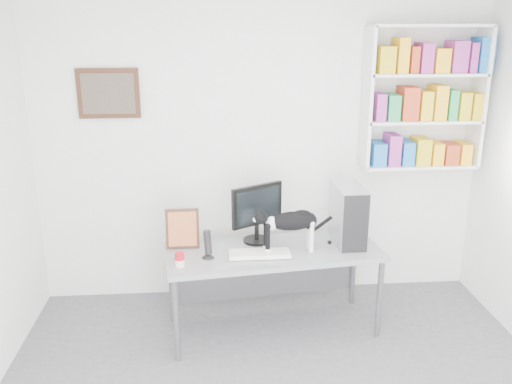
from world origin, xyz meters
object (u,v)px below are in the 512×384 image
cat (291,231)px  desk (273,290)px  speaker (208,244)px  leaning_print (182,228)px  bookshelf (424,98)px  soup_can (180,260)px  keyboard (259,254)px  pc_tower (348,214)px  monitor (257,213)px

cat → desk: bearing=152.3°
desk → cat: bearing=-28.7°
speaker → leaning_print: bearing=103.5°
cat → leaning_print: bearing=162.6°
bookshelf → desk: size_ratio=0.72×
speaker → soup_can: 0.26m
bookshelf → leaning_print: bearing=-167.7°
bookshelf → speaker: (-1.89, -0.69, -1.01)m
keyboard → pc_tower: pc_tower is taller
pc_tower → cat: 0.54m
bookshelf → speaker: size_ratio=5.30×
speaker → soup_can: size_ratio=2.23×
bookshelf → pc_tower: (-0.73, -0.45, -0.89)m
leaning_print → soup_can: (-0.01, -0.37, -0.11)m
desk → leaning_print: (-0.73, 0.12, 0.53)m
monitor → cat: bearing=-73.7°
keyboard → speaker: (-0.40, -0.00, 0.10)m
bookshelf → leaning_print: (-2.09, -0.45, -0.96)m
bookshelf → leaning_print: bookshelf is taller
keyboard → cat: (0.25, 0.05, 0.16)m
keyboard → leaning_print: leaning_print is taller
speaker → bookshelf: bearing=-7.7°
soup_can → monitor: bearing=35.1°
desk → speaker: (-0.53, -0.11, 0.48)m
monitor → leaning_print: (-0.61, -0.07, -0.09)m
monitor → desk: bearing=-87.3°
monitor → leaning_print: 0.62m
speaker → keyboard: bearing=-27.1°
speaker → pc_tower: bearing=-15.9°
desk → monitor: 0.65m
desk → speaker: size_ratio=7.38×
speaker → soup_can: bearing=-175.0°
bookshelf → keyboard: size_ratio=2.59×
pc_tower → leaning_print: size_ratio=1.46×
bookshelf → monitor: bearing=-165.3°
desk → soup_can: soup_can is taller
soup_can → desk: bearing=18.4°
keyboard → speaker: 0.41m
bookshelf → leaning_print: 2.35m
desk → leaning_print: size_ratio=5.17×
cat → speaker: bearing=179.1°
leaning_print → soup_can: leaning_print is taller
desk → pc_tower: size_ratio=3.55×
desk → keyboard: bearing=-146.3°
monitor → speaker: monitor is taller
desk → pc_tower: (0.63, 0.13, 0.60)m
keyboard → leaning_print: (-0.61, 0.23, 0.15)m
speaker → monitor: bearing=8.6°
keyboard → cat: 0.30m
desk → speaker: bearing=-175.2°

